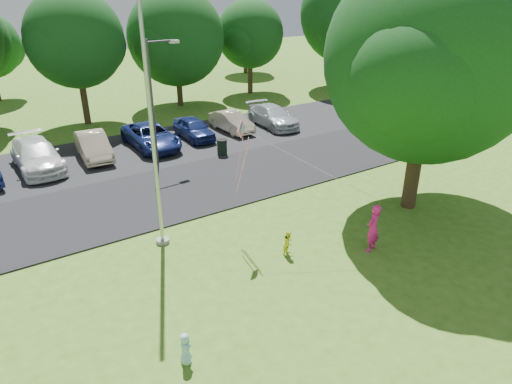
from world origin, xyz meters
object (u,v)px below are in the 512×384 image
woman (373,228)px  trash_can (222,148)px  flagpole (152,137)px  big_tree (430,63)px  kite (244,142)px  street_lamp (156,91)px  child_blue (185,349)px  child_yellow (289,243)px

woman → trash_can: bearing=-110.1°
flagpole → big_tree: big_tree is taller
big_tree → kite: (-7.33, 1.73, -2.28)m
street_lamp → flagpole: bearing=-116.9°
street_lamp → child_blue: size_ratio=7.04×
woman → kite: 5.58m
big_tree → woman: (-3.96, -1.60, -5.22)m
child_yellow → woman: bearing=-50.7°
kite → child_yellow: bearing=-106.9°
trash_can → woman: woman is taller
street_lamp → child_yellow: size_ratio=6.88×
flagpole → woman: (6.20, -4.66, -3.25)m
woman → kite: size_ratio=0.49×
flagpole → child_blue: 7.24m
child_blue → child_yellow: bearing=-66.7°
trash_can → child_blue: bearing=-122.8°
kite → street_lamp: bearing=51.1°
flagpole → street_lamp: bearing=67.6°
big_tree → woman: bearing=-158.0°
flagpole → woman: flagpole is taller
flagpole → big_tree: (10.16, -3.06, 1.97)m
big_tree → kite: big_tree is taller
big_tree → child_blue: (-11.99, -2.88, -5.68)m
street_lamp → big_tree: bearing=-62.7°
woman → child_blue: (-8.03, -1.28, -0.46)m
big_tree → trash_can: bearing=109.3°
street_lamp → woman: size_ratio=3.52×
flagpole → child_blue: bearing=-107.2°
street_lamp → trash_can: (3.28, -0.88, -3.41)m
trash_can → child_yellow: size_ratio=1.00×
trash_can → woman: size_ratio=0.51×
child_blue → flagpole: bearing=-20.8°
street_lamp → woman: 13.34m
child_yellow → kite: size_ratio=0.25×
woman → child_blue: size_ratio=2.00×
flagpole → child_blue: flagpole is taller
big_tree → woman: size_ratio=5.67×
flagpole → child_yellow: flagpole is taller
big_tree → kite: size_ratio=2.81×
big_tree → child_yellow: bearing=-178.5°
flagpole → street_lamp: 8.68m
child_yellow → trash_can: bearing=50.4°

